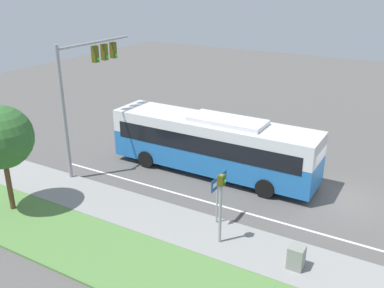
{
  "coord_description": "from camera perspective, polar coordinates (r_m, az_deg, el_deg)",
  "views": [
    {
      "loc": [
        -20.07,
        -3.06,
        10.46
      ],
      "look_at": [
        -1.0,
        7.95,
        1.72
      ],
      "focal_mm": 40.0,
      "sensor_mm": 36.0,
      "label": 1
    }
  ],
  "objects": [
    {
      "name": "bus",
      "position": [
        23.61,
        2.75,
        0.2
      ],
      "size": [
        2.74,
        11.76,
        3.37
      ],
      "color": "#236BB7",
      "rests_on": "ground_plane"
    },
    {
      "name": "lane_divider_near",
      "position": [
        19.74,
        16.79,
        -11.38
      ],
      "size": [
        0.14,
        30.0,
        0.01
      ],
      "color": "silver",
      "rests_on": "ground_plane"
    },
    {
      "name": "ground_plane",
      "position": [
        22.83,
        19.03,
        -6.92
      ],
      "size": [
        80.0,
        80.0,
        0.0
      ],
      "primitive_type": "plane",
      "color": "#565451"
    },
    {
      "name": "roadside_tree",
      "position": [
        20.88,
        -24.13,
        0.79
      ],
      "size": [
        2.89,
        2.89,
        5.06
      ],
      "color": "brown",
      "rests_on": "grass_verge"
    },
    {
      "name": "street_sign",
      "position": [
        18.79,
        3.52,
        -5.97
      ],
      "size": [
        1.42,
        0.08,
        2.43
      ],
      "color": "#939399",
      "rests_on": "ground_plane"
    },
    {
      "name": "sidewalk",
      "position": [
        17.6,
        14.64,
        -15.4
      ],
      "size": [
        2.8,
        80.0,
        0.12
      ],
      "color": "gray",
      "rests_on": "ground_plane"
    },
    {
      "name": "utility_cabinet",
      "position": [
        17.08,
        13.73,
        -14.45
      ],
      "size": [
        0.57,
        0.59,
        0.91
      ],
      "color": "gray",
      "rests_on": "sidewalk"
    },
    {
      "name": "pedestrian_signal",
      "position": [
        17.21,
        3.86,
        -7.23
      ],
      "size": [
        0.28,
        0.34,
        3.19
      ],
      "color": "#939399",
      "rests_on": "ground_plane"
    },
    {
      "name": "signal_gantry",
      "position": [
        24.02,
        -13.98,
        8.58
      ],
      "size": [
        5.62,
        0.41,
        7.29
      ],
      "color": "#939399",
      "rests_on": "ground_plane"
    }
  ]
}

